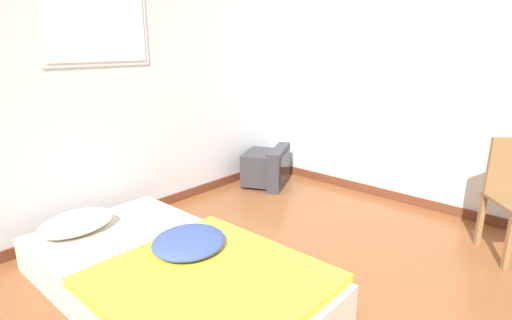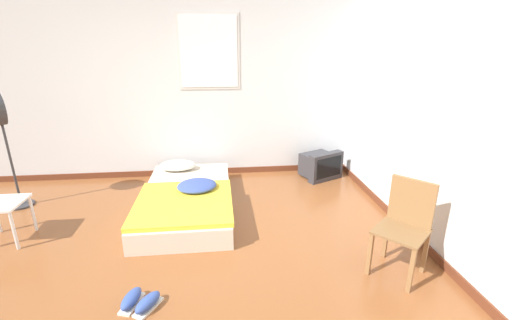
{
  "view_description": "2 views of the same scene",
  "coord_description": "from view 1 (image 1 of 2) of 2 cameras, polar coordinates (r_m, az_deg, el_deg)",
  "views": [
    {
      "loc": [
        -1.08,
        -0.47,
        1.51
      ],
      "look_at": [
        1.23,
        1.59,
        0.61
      ],
      "focal_mm": 28.0,
      "sensor_mm": 36.0,
      "label": 1
    },
    {
      "loc": [
        0.61,
        -2.61,
        1.98
      ],
      "look_at": [
        1.1,
        1.77,
        0.49
      ],
      "focal_mm": 24.0,
      "sensor_mm": 36.0,
      "label": 2
    }
  ],
  "objects": [
    {
      "name": "wall_back",
      "position": [
        3.29,
        -29.31,
        10.43
      ],
      "size": [
        7.69,
        0.08,
        2.6
      ],
      "color": "silver",
      "rests_on": "ground_plane"
    },
    {
      "name": "mattress_bed",
      "position": [
        2.62,
        -12.35,
        -15.53
      ],
      "size": [
        1.1,
        2.02,
        0.38
      ],
      "color": "beige",
      "rests_on": "ground_plane"
    },
    {
      "name": "crt_tv",
      "position": [
        4.42,
        1.63,
        -0.98
      ],
      "size": [
        0.67,
        0.63,
        0.43
      ],
      "color": "#333338",
      "rests_on": "ground_plane"
    }
  ]
}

